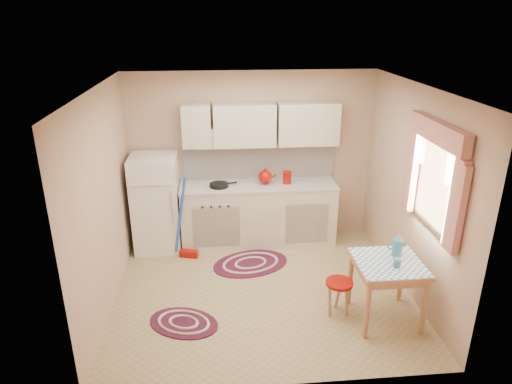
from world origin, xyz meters
The scene contains 14 objects.
room_shell centered at (0.16, 0.24, 1.60)m, with size 3.64×3.60×2.52m.
fridge centered at (-1.40, 1.25, 0.70)m, with size 0.65×0.60×1.40m, color white.
broom centered at (-0.95, 0.90, 0.60)m, with size 0.28×0.12×1.20m, color blue, non-canonical shape.
base_cabinets centered at (0.08, 1.30, 0.44)m, with size 2.25×0.60×0.88m, color beige.
countertop centered at (0.08, 1.30, 0.90)m, with size 2.27×0.62×0.04m, color #B4B3AB.
frying_pan centered at (-0.49, 1.25, 0.94)m, with size 0.27×0.27×0.05m, color black.
red_kettle centered at (0.18, 1.30, 1.03)m, with size 0.22×0.20×0.22m, color #970C05, non-canonical shape.
red_canister centered at (0.50, 1.30, 1.00)m, with size 0.12×0.12×0.16m, color #970C05.
table centered at (1.30, -0.71, 0.36)m, with size 0.72×0.72×0.72m, color tan.
stool centered at (0.82, -0.57, 0.21)m, with size 0.31×0.31×0.42m, color #970C05.
coffee_pot centered at (1.43, -0.59, 0.86)m, with size 0.14×0.12×0.27m, color teal, non-canonical shape.
mug centered at (1.35, -0.81, 0.77)m, with size 0.08×0.08×0.10m, color teal.
rug_center centered at (-0.09, 0.62, 0.01)m, with size 1.06×0.71×0.02m, color maroon, non-canonical shape.
rug_left centered at (-0.94, -0.60, 0.01)m, with size 0.81×0.54×0.02m, color maroon, non-canonical shape.
Camera 1 is at (-0.53, -4.86, 3.23)m, focal length 32.00 mm.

